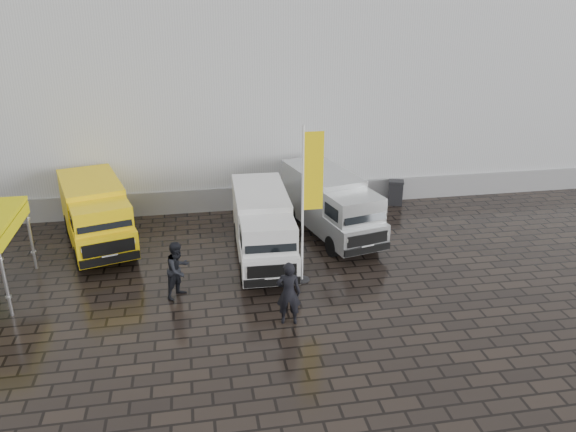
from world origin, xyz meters
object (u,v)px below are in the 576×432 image
flagpole (309,197)px  van_yellow (96,216)px  person_front (289,293)px  person_tent (178,270)px  van_silver (331,206)px  wheelie_bin (396,192)px  van_white (263,229)px

flagpole → van_yellow: bearing=151.0°
person_front → person_tent: person_front is taller
person_tent → person_front: bearing=-81.8°
van_silver → person_front: size_ratio=2.87×
flagpole → person_tent: (-4.09, -0.33, -1.96)m
van_yellow → person_tent: (2.92, -4.21, -0.27)m
van_silver → person_tent: (-5.70, -3.77, -0.27)m
van_yellow → van_silver: 8.63m
person_front → van_yellow: bearing=-36.7°
flagpole → wheelie_bin: size_ratio=4.77×
flagpole → van_white: bearing=124.7°
van_silver → van_white: bearing=-162.4°
wheelie_bin → person_front: size_ratio=0.57×
van_yellow → person_front: van_yellow is taller
flagpole → wheelie_bin: flagpole is taller
wheelie_bin → person_tent: size_ratio=0.59×
van_white → person_tent: 3.56m
van_yellow → person_front: 8.65m
van_white → person_front: (0.16, -4.14, -0.21)m
van_yellow → person_tent: 5.13m
van_yellow → person_front: (5.95, -6.27, -0.23)m
van_silver → wheelie_bin: (3.63, 2.74, -0.64)m
van_white → flagpole: flagpole is taller
van_white → person_front: size_ratio=2.81×
van_white → person_tent: van_white is taller
van_yellow → person_tent: van_yellow is taller
flagpole → wheelie_bin: bearing=49.7°
wheelie_bin → van_silver: bearing=-124.0°
van_yellow → van_silver: van_silver is taller
person_tent → van_white: bearing=-11.7°
van_white → wheelie_bin: size_ratio=4.97×
van_silver → person_front: (-2.67, -5.83, -0.23)m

